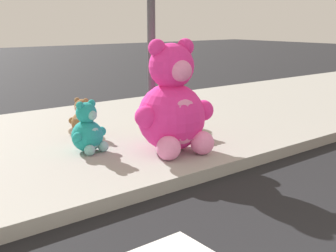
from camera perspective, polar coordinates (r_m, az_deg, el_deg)
sidewalk at (r=6.28m, az=-13.86°, el=-2.36°), size 28.00×4.40×0.15m
sign_pole at (r=5.85m, az=-2.24°, el=14.46°), size 0.56×0.11×3.20m
plush_pink_large at (r=5.42m, az=0.66°, el=2.50°), size 1.08×0.99×1.42m
plush_white at (r=7.04m, az=0.45°, el=2.38°), size 0.43×0.42×0.59m
plush_lime at (r=6.52m, az=0.86°, el=1.59°), size 0.48×0.43×0.62m
plush_teal at (r=5.54m, az=-10.55°, el=-0.71°), size 0.50×0.46×0.66m
plush_brown at (r=6.45m, az=-11.39°, el=0.84°), size 0.39×0.38×0.54m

